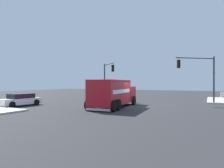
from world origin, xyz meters
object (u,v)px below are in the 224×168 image
(delivery_truck, at_px, (113,93))
(sedan_white, at_px, (20,100))
(traffic_light_primary, at_px, (107,75))
(traffic_light_secondary, at_px, (201,72))

(delivery_truck, bearing_deg, sedan_white, 19.35)
(traffic_light_primary, bearing_deg, traffic_light_secondary, 177.79)
(delivery_truck, distance_m, traffic_light_primary, 9.97)
(traffic_light_primary, height_order, traffic_light_secondary, traffic_light_secondary)
(delivery_truck, relative_size, traffic_light_secondary, 1.40)
(delivery_truck, height_order, sedan_white, delivery_truck)
(traffic_light_primary, bearing_deg, delivery_truck, 121.92)
(traffic_light_secondary, height_order, sedan_white, traffic_light_secondary)
(delivery_truck, distance_m, traffic_light_secondary, 11.25)
(traffic_light_secondary, bearing_deg, delivery_truck, 44.83)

